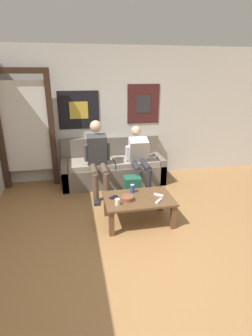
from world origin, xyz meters
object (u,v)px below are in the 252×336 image
Objects in this scene: backpack at (132,189)px; game_controller_near_right at (159,201)px; ceramic_bowl at (127,198)px; game_controller_near_left at (159,195)px; pillar_candle at (117,202)px; coffee_table at (138,202)px; couch at (113,168)px; cell_phone at (113,197)px; person_seated_teen at (139,156)px; drink_can_blue at (132,189)px; person_seated_adult at (98,156)px.

game_controller_near_right reaches higher than backpack.
ceramic_bowl reaches higher than game_controller_near_left.
pillar_candle is 0.74× the size of game_controller_near_left.
ceramic_bowl reaches higher than coffee_table.
couch is 1.61m from game_controller_near_left.
pillar_candle is at bearing -85.21° from cell_phone.
person_seated_teen is at bearing 75.62° from coffee_table.
couch is 13.48× the size of cell_phone.
ceramic_bowl is at bearing 33.42° from pillar_candle.
couch is at bearing 139.58° from person_seated_teen.
drink_can_blue is (-0.12, -0.53, 0.25)m from backpack.
person_seated_adult is 1.34m from pillar_candle.
cell_phone is at bearing 156.90° from game_controller_near_right.
pillar_candle reaches higher than backpack.
game_controller_near_left and game_controller_near_right have the same top height.
couch is 1.60m from ceramic_bowl.
backpack is 0.99m from pillar_candle.
drink_can_blue is at bearing 128.29° from game_controller_near_right.
couch is at bearing 50.67° from person_seated_adult.
drink_can_blue is (0.13, 0.24, 0.03)m from ceramic_bowl.
backpack is at bearing 107.32° from game_controller_near_left.
coffee_table is 0.38m from pillar_candle.
game_controller_near_right is at bearing -62.34° from person_seated_adult.
couch is 1.56m from coffee_table.
couch reaches higher than coffee_table.
pillar_candle is 0.78× the size of drink_can_blue.
cell_phone is (0.10, -1.08, -0.30)m from person_seated_adult.
backpack is (-0.23, -0.46, -0.43)m from person_seated_teen.
backpack is at bearing 100.48° from game_controller_near_right.
game_controller_near_right is (0.37, -1.73, 0.11)m from couch.
ceramic_bowl is 1.42× the size of game_controller_near_right.
game_controller_near_right is 0.87× the size of cell_phone.
game_controller_near_left is 1.03× the size of game_controller_near_right.
person_seated_teen reaches higher than drink_can_blue.
person_seated_adult is 0.84m from backpack.
coffee_table is 1.26m from person_seated_teen.
game_controller_near_left is (0.23, -0.72, 0.20)m from backpack.
ceramic_bowl is at bearing -108.01° from backpack.
person_seated_adult is 0.76m from person_seated_teen.
game_controller_near_right is at bearing -108.37° from game_controller_near_left.
person_seated_adult is 8.82× the size of cell_phone.
coffee_table is (0.13, -1.55, 0.03)m from couch.
person_seated_teen is (0.76, 0.03, -0.07)m from person_seated_adult.
coffee_table is 5.41× the size of ceramic_bowl.
couch is 4.80× the size of backpack.
person_seated_adult reaches higher than drink_can_blue.
backpack reaches higher than coffee_table.
game_controller_near_right is at bearing -79.52° from backpack.
cell_phone is at bearing -159.30° from drink_can_blue.
coffee_table is at bearing -76.29° from drink_can_blue.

